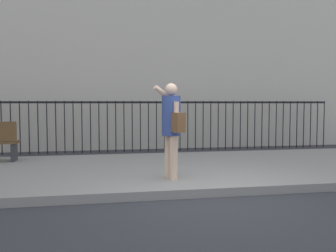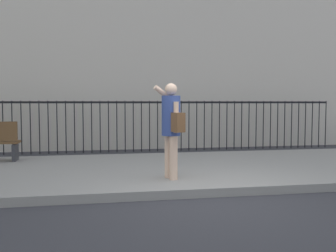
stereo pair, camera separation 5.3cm
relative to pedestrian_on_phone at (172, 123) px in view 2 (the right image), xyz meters
name	(u,v)px [view 2 (the right image)]	position (x,y,z in m)	size (l,w,h in m)	color
ground_plane	(207,198)	(0.40, -0.89, -1.16)	(60.00, 60.00, 0.00)	#333338
sidewalk	(178,169)	(0.40, 1.31, -1.09)	(28.00, 4.40, 0.15)	gray
iron_fence	(154,119)	(0.40, 5.01, -0.14)	(12.03, 0.04, 1.60)	black
pedestrian_on_phone	(172,123)	(0.00, 0.00, 0.00)	(0.52, 0.71, 1.74)	beige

